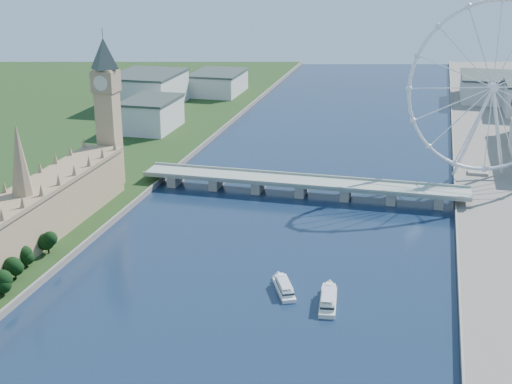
% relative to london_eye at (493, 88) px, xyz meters
% --- Properties ---
extents(parliament_range, '(24.00, 200.00, 70.00)m').
position_rel_london_eye_xyz_m(parliament_range, '(-247.98, -185.08, -49.04)').
color(parliament_range, tan).
rests_on(parliament_range, ground).
extents(big_ben, '(20.02, 20.02, 110.00)m').
position_rel_london_eye_xyz_m(big_ben, '(-247.98, -77.08, -0.95)').
color(big_ben, tan).
rests_on(big_ben, ground).
extents(westminster_bridge, '(220.00, 22.00, 9.50)m').
position_rel_london_eye_xyz_m(westminster_bridge, '(-119.98, -55.08, -60.89)').
color(westminster_bridge, gray).
rests_on(westminster_bridge, ground).
extents(london_eye, '(113.60, 39.12, 124.30)m').
position_rel_london_eye_xyz_m(london_eye, '(0.00, 0.00, 0.00)').
color(london_eye, silver).
rests_on(london_eye, ground).
extents(city_skyline, '(505.00, 280.00, 32.00)m').
position_rel_london_eye_xyz_m(city_skyline, '(-80.75, 205.00, -50.56)').
color(city_skyline, beige).
rests_on(city_skyline, ground).
extents(tour_boat_near, '(17.53, 27.89, 6.04)m').
position_rel_london_eye_xyz_m(tour_boat_near, '(-101.93, -198.50, -67.52)').
color(tour_boat_near, white).
rests_on(tour_boat_near, ground).
extents(tour_boat_far, '(11.26, 31.71, 6.87)m').
position_rel_london_eye_xyz_m(tour_boat_far, '(-79.31, -206.19, -67.52)').
color(tour_boat_far, silver).
rests_on(tour_boat_far, ground).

